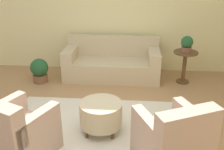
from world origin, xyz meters
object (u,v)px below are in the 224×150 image
Objects in this scene: couch at (112,63)px; side_table at (185,62)px; ottoman_table at (101,114)px; armchair_right at (173,141)px; potted_plant_on_side_table at (187,44)px; potted_plant_floor at (40,70)px; armchair_left at (17,134)px.

couch reaches higher than side_table.
couch is 3.24× the size of ottoman_table.
potted_plant_on_side_table reaches higher than armchair_right.
side_table reaches higher than potted_plant_floor.
potted_plant_on_side_table reaches higher than potted_plant_floor.
couch reaches higher than potted_plant_floor.
potted_plant_on_side_table is (1.56, 1.94, 0.56)m from ottoman_table.
couch is 2.97m from armchair_left.
armchair_left is 2.00m from armchair_right.
potted_plant_floor is at bearing -165.01° from couch.
couch is at bearing 173.22° from potted_plant_on_side_table.
armchair_left is 2.43m from potted_plant_floor.
armchair_right reaches higher than potted_plant_floor.
potted_plant_floor is at bearing -175.84° from potted_plant_on_side_table.
ottoman_table is 1.22× the size of potted_plant_floor.
couch is at bearing 90.09° from ottoman_table.
armchair_left is at bearing 180.00° from armchair_right.
ottoman_table is 2.49m from side_table.
potted_plant_on_side_table is at bearing -90.00° from side_table.
armchair_right is 2.67m from side_table.
couch is at bearing 69.95° from armchair_left.
armchair_right reaches higher than couch.
armchair_right is 3.46m from potted_plant_floor.
armchair_left is at bearing -134.77° from side_table.
ottoman_table is at bearing -48.05° from potted_plant_floor.
armchair_left is (-1.02, -2.79, 0.04)m from couch.
armchair_right is 3.11× the size of potted_plant_on_side_table.
potted_plant_on_side_table is (0.58, 2.60, 0.51)m from armchair_right.
ottoman_table is at bearing -128.84° from potted_plant_on_side_table.
potted_plant_on_side_table is at bearing 51.16° from ottoman_table.
armchair_right is at bearing 0.00° from armchair_left.
armchair_left reaches higher than potted_plant_floor.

